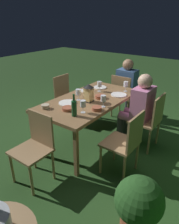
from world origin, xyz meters
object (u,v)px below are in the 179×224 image
object	(u,v)px
dining_table	(90,102)
bowl_salad	(100,97)
chair_head_near	(123,95)
chair_side_right_b	(125,141)
person_in_blue	(128,85)
potted_plant_by_hedge	(138,207)
chair_side_left_a	(66,96)
wine_glass_b	(83,104)
plate_d	(100,87)
wine_glass_a	(99,85)
person_in_pink	(138,107)
wine_glass_d	(103,99)
plate_c	(119,95)
wine_glass_c	(126,85)
chair_side_right_a	(149,119)
plate_b	(86,91)
green_bottle_on_table	(74,108)
wine_glass_e	(78,93)
bowl_bread	(97,108)
bowl_dip	(45,106)
chair_head_far	(35,145)
lantern_centerpiece	(89,92)
plate_a	(68,103)

from	to	relation	value
dining_table	bowl_salad	bearing A→B (deg)	137.47
chair_head_near	chair_side_right_b	bearing A→B (deg)	29.31
person_in_blue	potted_plant_by_hedge	distance (m)	2.78
chair_side_left_a	wine_glass_b	bearing A→B (deg)	51.83
plate_d	wine_glass_a	bearing A→B (deg)	30.09
person_in_blue	potted_plant_by_hedge	world-z (taller)	person_in_blue
person_in_pink	person_in_blue	bearing A→B (deg)	-145.07
dining_table	wine_glass_d	world-z (taller)	wine_glass_d
plate_c	person_in_pink	bearing A→B (deg)	86.04
wine_glass_c	chair_side_right_b	bearing A→B (deg)	28.55
chair_side_right_b	plate_d	world-z (taller)	chair_side_right_b
chair_side_right_a	bowl_salad	distance (m)	0.81
plate_b	bowl_salad	bearing A→B (deg)	70.56
chair_side_left_a	chair_side_right_b	bearing A→B (deg)	65.28
green_bottle_on_table	wine_glass_c	size ratio (longest dim) A/B	1.72
dining_table	wine_glass_e	xyz separation A→B (m)	(0.14, -0.11, 0.17)
dining_table	potted_plant_by_hedge	world-z (taller)	dining_table
wine_glass_a	potted_plant_by_hedge	size ratio (longest dim) A/B	0.25
wine_glass_b	plate_c	size ratio (longest dim) A/B	0.68
plate_d	bowl_bread	distance (m)	0.97
chair_side_right_b	potted_plant_by_hedge	size ratio (longest dim) A/B	1.27
chair_side_left_a	plate_b	xyz separation A→B (m)	(0.13, 0.57, 0.26)
chair_head_near	bowl_dip	distance (m)	1.79
chair_head_near	wine_glass_c	size ratio (longest dim) A/B	5.15
chair_side_right_b	bowl_salad	bearing A→B (deg)	-125.25
wine_glass_b	wine_glass_a	bearing A→B (deg)	-159.86
wine_glass_e	wine_glass_c	bearing A→B (deg)	153.70
chair_head_far	plate_d	distance (m)	1.67
wine_glass_d	dining_table	bearing A→B (deg)	-111.96
plate_b	bowl_dip	world-z (taller)	bowl_dip
person_in_blue	chair_side_left_a	distance (m)	1.24
lantern_centerpiece	wine_glass_b	xyz separation A→B (m)	(0.36, 0.18, -0.03)
chair_head_far	wine_glass_a	world-z (taller)	wine_glass_a
wine_glass_e	potted_plant_by_hedge	distance (m)	1.82
plate_c	chair_side_left_a	bearing A→B (deg)	-88.72
bowl_bread	bowl_dip	world-z (taller)	bowl_dip
wine_glass_b	plate_a	bearing A→B (deg)	-107.02
green_bottle_on_table	potted_plant_by_hedge	size ratio (longest dim) A/B	0.42
chair_side_right_a	chair_side_right_b	size ratio (longest dim) A/B	1.00
plate_a	plate_c	xyz separation A→B (m)	(-0.74, 0.42, 0.00)
wine_glass_c	dining_table	bearing A→B (deg)	-23.47
person_in_blue	chair_side_right_b	distance (m)	1.88
wine_glass_d	potted_plant_by_hedge	xyz separation A→B (m)	(0.99, 1.02, -0.46)
dining_table	wine_glass_d	size ratio (longest dim) A/B	10.08
chair_side_right_a	wine_glass_b	xyz separation A→B (m)	(0.83, -0.61, 0.37)
person_in_blue	chair_head_far	size ratio (longest dim) A/B	1.32
bowl_salad	person_in_pink	bearing A→B (deg)	116.33
plate_c	chair_side_right_a	bearing A→B (deg)	87.44
chair_side_left_a	potted_plant_by_hedge	distance (m)	2.65
green_bottle_on_table	plate_d	size ratio (longest dim) A/B	1.28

